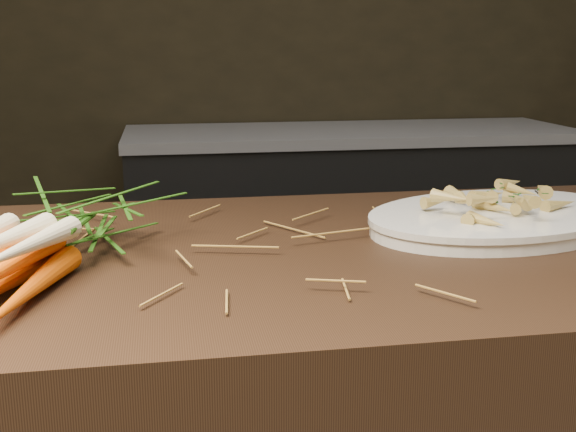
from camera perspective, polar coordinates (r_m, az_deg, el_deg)
name	(u,v)px	position (r m, az deg, el deg)	size (l,w,h in m)	color
back_counter	(349,229)	(3.04, 4.88, -1.00)	(1.82, 0.62, 0.84)	black
straw_bedding	(481,232)	(1.10, 14.99, -1.26)	(1.40, 0.60, 0.02)	olive
root_veg_bunch	(47,236)	(0.96, -18.51, -1.49)	(0.28, 0.49, 0.09)	#C73C00
serving_platter	(498,221)	(1.17, 16.23, -0.35)	(0.44, 0.29, 0.02)	white
roasted_veg_heap	(499,198)	(1.16, 16.34, 1.36)	(0.21, 0.15, 0.05)	tan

